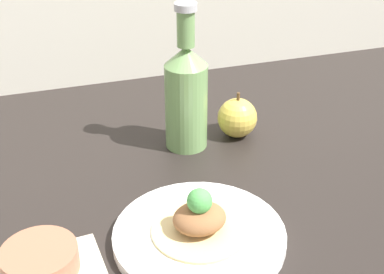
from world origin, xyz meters
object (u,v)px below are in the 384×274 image
Objects in this scene: apple at (237,118)px; plate at (199,235)px; cider_bottle at (186,93)px; plated_food at (199,219)px; dipping_bowl at (40,261)px.

plate is at bearing -121.91° from apple.
apple is (10.09, 0.35, -6.63)cm from cider_bottle.
plate is at bearing 45.00° from plated_food.
plate is 2.75× the size of apple.
dipping_bowl is at bearing -137.69° from cider_bottle.
apple reaches higher than plate.
plated_food is at bearing -103.65° from cider_bottle.
apple is 45.94cm from dipping_bowl.
plate is 21.63cm from dipping_bowl.
apple is at bearing 1.97° from cider_bottle.
plated_food is 27.51cm from cider_bottle.
dipping_bowl is (-21.60, 0.58, -2.01)cm from plated_food.
plate is 1.80× the size of plated_food.
plated_food is 31.02cm from apple.
plate is 31.13cm from apple.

